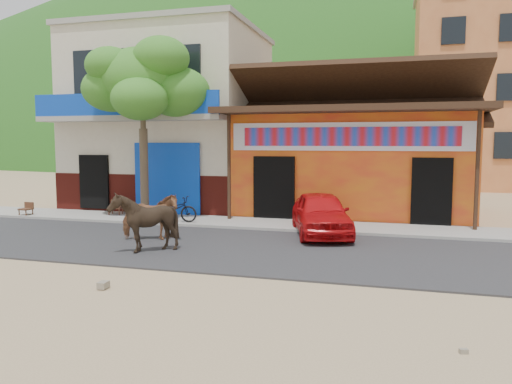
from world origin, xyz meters
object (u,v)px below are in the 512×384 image
at_px(scooter, 173,209).
at_px(red_car, 321,213).
at_px(cow_tan, 150,217).
at_px(cow_dark, 144,222).
at_px(cafe_chair_left, 25,203).
at_px(cafe_chair_right, 115,201).
at_px(tree, 143,129).

bearing_deg(scooter, red_car, -100.77).
relative_size(cow_tan, cow_dark, 1.02).
relative_size(cow_tan, red_car, 0.41).
relative_size(cow_dark, cafe_chair_left, 1.79).
bearing_deg(cafe_chair_right, tree, -31.09).
relative_size(cow_dark, cafe_chair_right, 1.50).
height_order(cow_tan, cafe_chair_left, cow_tan).
bearing_deg(cow_tan, scooter, -10.85).
relative_size(tree, cow_tan, 4.03).
bearing_deg(cafe_chair_left, cow_dark, -26.25).
height_order(cafe_chair_left, cafe_chair_right, cafe_chair_right).
bearing_deg(cow_tan, cow_dark, 179.78).
relative_size(cow_tan, scooter, 0.95).
bearing_deg(cafe_chair_right, cow_tan, -60.81).
bearing_deg(tree, cow_dark, -61.79).
bearing_deg(red_car, scooter, 157.33).
distance_m(tree, red_car, 6.66).
distance_m(cow_tan, cafe_chair_left, 6.71).
bearing_deg(cow_tan, red_car, -86.98).
height_order(cow_tan, scooter, cow_tan).
xyz_separation_m(cow_dark, cafe_chair_right, (-3.76, 4.85, -0.16)).
height_order(red_car, scooter, red_car).
relative_size(cow_dark, scooter, 0.93).
bearing_deg(cafe_chair_left, red_car, 0.98).
bearing_deg(red_car, cow_dark, -154.53).
bearing_deg(cafe_chair_right, cafe_chair_left, -175.69).
distance_m(cow_dark, cafe_chair_right, 6.13).
bearing_deg(cafe_chair_right, cow_dark, -65.47).
distance_m(tree, cafe_chair_left, 5.13).
bearing_deg(red_car, cow_tan, -171.16).
height_order(tree, cow_dark, tree).
bearing_deg(tree, red_car, -9.31).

